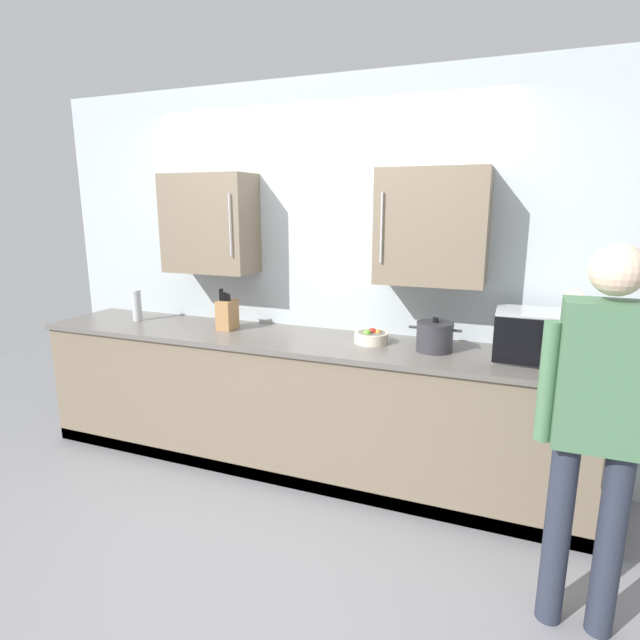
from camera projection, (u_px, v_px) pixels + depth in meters
The scene contains 9 objects.
ground_plane at pixel (261, 513), 3.05m from camera, with size 9.16×9.16×0.00m, color gray.
back_wall_tiled at pixel (321, 264), 3.63m from camera, with size 4.40×0.44×2.66m.
counter_unit at pixel (303, 403), 3.52m from camera, with size 3.95×0.69×0.93m.
microwave_oven at pixel (538, 336), 2.90m from camera, with size 0.52×0.36×0.29m.
stock_pot at pixel (435, 337), 3.10m from camera, with size 0.32×0.23×0.21m.
fruit_bowl at pixel (371, 337), 3.30m from camera, with size 0.22×0.22×0.10m.
knife_block at pixel (227, 314), 3.65m from camera, with size 0.11×0.15×0.30m.
thermos_flask at pixel (137, 305), 3.93m from camera, with size 0.08×0.08×0.24m.
person_figure at pixel (598, 411), 2.03m from camera, with size 0.44×0.62×1.68m.
Camera 1 is at (1.33, -2.40, 1.81)m, focal length 28.36 mm.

